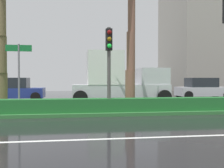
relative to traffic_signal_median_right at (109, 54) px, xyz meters
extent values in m
cube|color=black|center=(-4.79, 2.53, -2.81)|extent=(90.00, 42.00, 0.10)
cube|color=#2D6B33|center=(-4.79, 1.53, -2.69)|extent=(85.50, 4.00, 0.15)
cylinder|color=brown|center=(-5.05, 1.73, -1.73)|extent=(0.52, 0.52, 1.77)
cylinder|color=brown|center=(-5.02, 1.66, 0.05)|extent=(0.46, 0.46, 1.77)
cylinder|color=brown|center=(-4.99, 1.58, 1.82)|extent=(0.40, 0.40, 1.77)
cylinder|color=brown|center=(1.23, 1.23, -1.65)|extent=(0.49, 0.49, 1.92)
cylinder|color=brown|center=(1.27, 1.25, 0.27)|extent=(0.43, 0.43, 1.92)
cylinder|color=brown|center=(1.31, 1.27, 2.19)|extent=(0.37, 0.37, 1.92)
cylinder|color=#4C4C47|center=(0.00, 0.02, -0.72)|extent=(0.16, 0.16, 3.79)
cube|color=black|center=(0.00, 0.02, 0.63)|extent=(0.28, 0.32, 0.96)
sphere|color=maroon|center=(0.00, -0.15, 0.93)|extent=(0.20, 0.20, 0.20)
sphere|color=#7F600F|center=(0.00, -0.15, 0.63)|extent=(0.20, 0.20, 0.20)
sphere|color=#1EEA3F|center=(0.00, -0.15, 0.33)|extent=(0.20, 0.20, 0.20)
cylinder|color=slate|center=(-3.92, 0.18, -1.11)|extent=(0.08, 0.08, 3.00)
cube|color=#146B2D|center=(-3.92, 0.18, 0.21)|extent=(1.10, 0.03, 0.28)
cube|color=navy|center=(-6.01, 8.39, -2.16)|extent=(4.30, 1.76, 0.72)
cube|color=#1E2328|center=(-6.16, 8.39, -1.42)|extent=(2.30, 1.58, 0.76)
cylinder|color=black|center=(-4.36, 9.29, -2.42)|extent=(0.68, 0.22, 0.68)
cylinder|color=black|center=(-4.36, 7.49, -2.42)|extent=(0.68, 0.22, 0.68)
cube|color=silver|center=(1.49, 5.68, -1.95)|extent=(6.40, 2.30, 0.90)
cube|color=silver|center=(3.69, 5.68, -0.95)|extent=(1.90, 2.21, 1.10)
cube|color=silver|center=(0.44, 5.68, -0.40)|extent=(2.30, 2.35, 2.20)
cylinder|color=black|center=(4.19, 6.85, -2.30)|extent=(0.92, 0.30, 0.92)
cylinder|color=black|center=(4.19, 4.51, -2.30)|extent=(0.92, 0.30, 0.92)
cylinder|color=black|center=(-1.21, 6.85, -2.30)|extent=(0.92, 0.30, 0.92)
cylinder|color=black|center=(-1.21, 4.51, -2.30)|extent=(0.92, 0.30, 0.92)
cube|color=silver|center=(8.95, 8.55, -2.16)|extent=(4.30, 1.76, 0.72)
cube|color=#1E2328|center=(8.80, 8.55, -1.42)|extent=(2.30, 1.58, 0.76)
cylinder|color=black|center=(10.60, 9.45, -2.42)|extent=(0.68, 0.22, 0.68)
cylinder|color=black|center=(7.30, 9.45, -2.42)|extent=(0.68, 0.22, 0.68)
cylinder|color=black|center=(7.30, 7.65, -2.42)|extent=(0.68, 0.22, 0.68)
camera|label=1|loc=(-1.45, -11.34, -1.12)|focal=40.94mm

